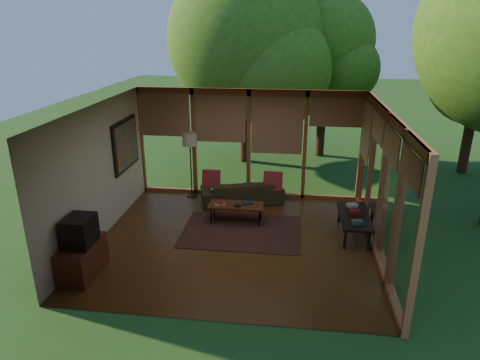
# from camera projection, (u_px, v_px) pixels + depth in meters

# --- Properties ---
(floor) EXTENTS (5.50, 5.50, 0.00)m
(floor) POSITION_uv_depth(u_px,v_px,m) (235.00, 241.00, 8.68)
(floor) COLOR brown
(floor) RESTS_ON ground
(ceiling) EXTENTS (5.50, 5.50, 0.00)m
(ceiling) POSITION_uv_depth(u_px,v_px,m) (234.00, 109.00, 7.74)
(ceiling) COLOR silver
(ceiling) RESTS_ON ground
(wall_left) EXTENTS (0.04, 5.00, 2.70)m
(wall_left) POSITION_uv_depth(u_px,v_px,m) (99.00, 173.00, 8.53)
(wall_left) COLOR beige
(wall_left) RESTS_ON ground
(wall_front) EXTENTS (5.50, 0.04, 2.70)m
(wall_front) POSITION_uv_depth(u_px,v_px,m) (210.00, 240.00, 5.88)
(wall_front) COLOR beige
(wall_front) RESTS_ON ground
(window_wall_back) EXTENTS (5.50, 0.12, 2.70)m
(window_wall_back) POSITION_uv_depth(u_px,v_px,m) (249.00, 144.00, 10.54)
(window_wall_back) COLOR #A15732
(window_wall_back) RESTS_ON ground
(window_wall_right) EXTENTS (0.12, 5.00, 2.70)m
(window_wall_right) POSITION_uv_depth(u_px,v_px,m) (382.00, 185.00, 7.89)
(window_wall_right) COLOR #A15732
(window_wall_right) RESTS_ON ground
(tree_nw) EXTENTS (4.57, 4.57, 5.97)m
(tree_nw) POSITION_uv_depth(u_px,v_px,m) (245.00, 40.00, 12.51)
(tree_nw) COLOR #3B2115
(tree_nw) RESTS_ON ground
(tree_ne) EXTENTS (2.94, 2.94, 5.10)m
(tree_ne) POSITION_uv_depth(u_px,v_px,m) (326.00, 42.00, 13.15)
(tree_ne) COLOR #3B2115
(tree_ne) RESTS_ON ground
(tree_far) EXTENTS (2.73, 2.73, 4.15)m
(tree_far) POSITION_uv_depth(u_px,v_px,m) (479.00, 76.00, 11.76)
(tree_far) COLOR #3B2115
(tree_far) RESTS_ON ground
(rug) EXTENTS (2.49, 1.76, 0.01)m
(rug) POSITION_uv_depth(u_px,v_px,m) (241.00, 231.00, 9.07)
(rug) COLOR brown
(rug) RESTS_ON floor
(sofa) EXTENTS (2.11, 1.31, 0.58)m
(sofa) POSITION_uv_depth(u_px,v_px,m) (242.00, 191.00, 10.45)
(sofa) COLOR #37311B
(sofa) RESTS_ON floor
(pillow_left) EXTENTS (0.43, 0.23, 0.45)m
(pillow_left) POSITION_uv_depth(u_px,v_px,m) (211.00, 179.00, 10.39)
(pillow_left) COLOR maroon
(pillow_left) RESTS_ON sofa
(pillow_right) EXTENTS (0.45, 0.24, 0.47)m
(pillow_right) POSITION_uv_depth(u_px,v_px,m) (273.00, 181.00, 10.21)
(pillow_right) COLOR maroon
(pillow_right) RESTS_ON sofa
(ct_book_lower) EXTENTS (0.26, 0.22, 0.03)m
(ct_book_lower) POSITION_uv_depth(u_px,v_px,m) (220.00, 204.00, 9.35)
(ct_book_lower) COLOR #AEA69D
(ct_book_lower) RESTS_ON coffee_table
(ct_book_upper) EXTENTS (0.21, 0.18, 0.03)m
(ct_book_upper) POSITION_uv_depth(u_px,v_px,m) (220.00, 203.00, 9.34)
(ct_book_upper) COLOR maroon
(ct_book_upper) RESTS_ON coffee_table
(ct_book_side) EXTENTS (0.25, 0.22, 0.03)m
(ct_book_side) POSITION_uv_depth(u_px,v_px,m) (248.00, 203.00, 9.40)
(ct_book_side) COLOR #151F31
(ct_book_side) RESTS_ON coffee_table
(ct_bowl) EXTENTS (0.16, 0.16, 0.07)m
(ct_bowl) POSITION_uv_depth(u_px,v_px,m) (238.00, 205.00, 9.25)
(ct_bowl) COLOR black
(ct_bowl) RESTS_ON coffee_table
(media_cabinet) EXTENTS (0.50, 1.00, 0.60)m
(media_cabinet) POSITION_uv_depth(u_px,v_px,m) (83.00, 259.00, 7.44)
(media_cabinet) COLOR #592A18
(media_cabinet) RESTS_ON floor
(television) EXTENTS (0.45, 0.55, 0.50)m
(television) POSITION_uv_depth(u_px,v_px,m) (80.00, 231.00, 7.25)
(television) COLOR black
(television) RESTS_ON media_cabinet
(console_book_a) EXTENTS (0.23, 0.19, 0.07)m
(console_book_a) POSITION_uv_depth(u_px,v_px,m) (357.00, 222.00, 8.38)
(console_book_a) COLOR #335949
(console_book_a) RESTS_ON side_console
(console_book_b) EXTENTS (0.21, 0.16, 0.09)m
(console_book_b) POSITION_uv_depth(u_px,v_px,m) (354.00, 212.00, 8.79)
(console_book_b) COLOR maroon
(console_book_b) RESTS_ON side_console
(console_book_c) EXTENTS (0.27, 0.24, 0.06)m
(console_book_c) POSITION_uv_depth(u_px,v_px,m) (352.00, 205.00, 9.17)
(console_book_c) COLOR #AEA69D
(console_book_c) RESTS_ON side_console
(floor_lamp) EXTENTS (0.36, 0.36, 1.65)m
(floor_lamp) POSITION_uv_depth(u_px,v_px,m) (190.00, 143.00, 10.44)
(floor_lamp) COLOR black
(floor_lamp) RESTS_ON floor
(coffee_table) EXTENTS (1.20, 0.50, 0.43)m
(coffee_table) POSITION_uv_depth(u_px,v_px,m) (236.00, 206.00, 9.38)
(coffee_table) COLOR #592A18
(coffee_table) RESTS_ON floor
(side_console) EXTENTS (0.60, 1.40, 0.46)m
(side_console) POSITION_uv_depth(u_px,v_px,m) (354.00, 217.00, 8.78)
(side_console) COLOR black
(side_console) RESTS_ON floor
(wall_painting) EXTENTS (0.06, 1.35, 1.15)m
(wall_painting) POSITION_uv_depth(u_px,v_px,m) (126.00, 145.00, 9.76)
(wall_painting) COLOR black
(wall_painting) RESTS_ON wall_left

